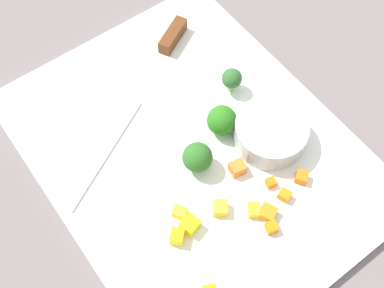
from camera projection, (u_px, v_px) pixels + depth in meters
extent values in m
plane|color=slate|center=(192.00, 152.00, 0.63)|extent=(4.00, 4.00, 0.00)
cube|color=white|center=(192.00, 150.00, 0.62)|extent=(0.45, 0.36, 0.01)
cylinder|color=#B1B8BB|center=(271.00, 133.00, 0.61)|extent=(0.09, 0.09, 0.03)
cube|color=silver|center=(101.00, 151.00, 0.62)|extent=(0.10, 0.16, 0.00)
cube|color=brown|center=(173.00, 36.00, 0.70)|extent=(0.04, 0.06, 0.02)
cube|color=orange|center=(268.00, 213.00, 0.57)|extent=(0.02, 0.02, 0.01)
cube|color=orange|center=(285.00, 195.00, 0.58)|extent=(0.02, 0.02, 0.01)
cube|color=orange|center=(237.00, 168.00, 0.60)|extent=(0.02, 0.02, 0.02)
cube|color=orange|center=(271.00, 183.00, 0.59)|extent=(0.01, 0.01, 0.01)
cube|color=orange|center=(271.00, 227.00, 0.56)|extent=(0.02, 0.02, 0.01)
cube|color=orange|center=(302.00, 177.00, 0.59)|extent=(0.02, 0.02, 0.01)
cube|color=yellow|center=(220.00, 208.00, 0.57)|extent=(0.02, 0.02, 0.01)
cube|color=yellow|center=(190.00, 225.00, 0.56)|extent=(0.02, 0.02, 0.02)
cube|color=yellow|center=(180.00, 212.00, 0.57)|extent=(0.02, 0.02, 0.01)
cube|color=yellow|center=(254.00, 210.00, 0.57)|extent=(0.02, 0.02, 0.01)
cube|color=yellow|center=(177.00, 237.00, 0.55)|extent=(0.02, 0.02, 0.02)
cylinder|color=#8DC15C|center=(220.00, 126.00, 0.63)|extent=(0.01, 0.01, 0.01)
sphere|color=#2A761C|center=(221.00, 119.00, 0.61)|extent=(0.04, 0.04, 0.04)
cylinder|color=#8FB957|center=(197.00, 163.00, 0.60)|extent=(0.01, 0.01, 0.01)
sphere|color=#2D6824|center=(197.00, 157.00, 0.59)|extent=(0.04, 0.04, 0.04)
cylinder|color=#81C062|center=(231.00, 85.00, 0.66)|extent=(0.01, 0.01, 0.02)
sphere|color=#2E652B|center=(232.00, 78.00, 0.64)|extent=(0.03, 0.03, 0.03)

